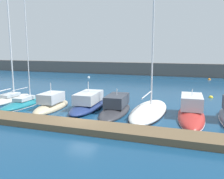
{
  "coord_description": "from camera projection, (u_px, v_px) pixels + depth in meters",
  "views": [
    {
      "loc": [
        9.2,
        -18.57,
        6.49
      ],
      "look_at": [
        1.74,
        3.22,
        2.56
      ],
      "focal_mm": 38.2,
      "sensor_mm": 36.0,
      "label": 1
    }
  ],
  "objects": [
    {
      "name": "breakwater_seawall",
      "position": [
        154.0,
        69.0,
        59.29
      ],
      "size": [
        108.0,
        2.24,
        3.1
      ],
      "primitive_type": "cube",
      "color": "#5B5651",
      "rests_on": "ground_plane"
    },
    {
      "name": "mooring_buoy_white",
      "position": [
        89.0,
        78.0,
        54.71
      ],
      "size": [
        0.6,
        0.6,
        0.6
      ],
      "primitive_type": "sphere",
      "color": "white",
      "rests_on": "ground_plane"
    },
    {
      "name": "ground_plane",
      "position": [
        82.0,
        122.0,
        21.35
      ],
      "size": [
        120.0,
        120.0,
        0.0
      ],
      "primitive_type": "plane",
      "color": "navy"
    },
    {
      "name": "mooring_buoy_yellow",
      "position": [
        211.0,
        98.0,
        32.1
      ],
      "size": [
        0.6,
        0.6,
        0.6
      ],
      "primitive_type": "sphere",
      "color": "yellow",
      "rests_on": "ground_plane"
    },
    {
      "name": "mooring_buoy_orange",
      "position": [
        209.0,
        80.0,
        50.95
      ],
      "size": [
        0.65,
        0.65,
        0.65
      ],
      "primitive_type": "sphere",
      "color": "orange",
      "rests_on": "ground_plane"
    },
    {
      "name": "sailboat_ivory_nearest",
      "position": [
        8.0,
        98.0,
        29.57
      ],
      "size": [
        2.43,
        8.11,
        15.49
      ],
      "rotation": [
        0.0,
        0.0,
        1.61
      ],
      "color": "silver",
      "rests_on": "ground_plane"
    },
    {
      "name": "motorboat_sand_third",
      "position": [
        52.0,
        105.0,
        25.99
      ],
      "size": [
        2.31,
        6.41,
        3.32
      ],
      "rotation": [
        0.0,
        0.0,
        1.6
      ],
      "color": "beige",
      "rests_on": "ground_plane"
    },
    {
      "name": "sailboat_white_sixth",
      "position": [
        149.0,
        110.0,
        24.38
      ],
      "size": [
        3.56,
        10.23,
        21.55
      ],
      "rotation": [
        0.0,
        0.0,
        1.54
      ],
      "color": "white",
      "rests_on": "ground_plane"
    },
    {
      "name": "motorboat_charcoal_fifth",
      "position": [
        116.0,
        108.0,
        24.76
      ],
      "size": [
        2.94,
        7.77,
        2.76
      ],
      "rotation": [
        0.0,
        0.0,
        1.62
      ],
      "color": "#2D2D33",
      "rests_on": "ground_plane"
    },
    {
      "name": "sailboat_teal_second",
      "position": [
        25.0,
        103.0,
        27.86
      ],
      "size": [
        2.52,
        7.57,
        14.0
      ],
      "rotation": [
        0.0,
        0.0,
        1.58
      ],
      "color": "#19707F",
      "rests_on": "ground_plane"
    },
    {
      "name": "motorboat_navy_fourth",
      "position": [
        89.0,
        103.0,
        26.41
      ],
      "size": [
        3.15,
        8.89,
        3.19
      ],
      "rotation": [
        0.0,
        0.0,
        1.62
      ],
      "color": "navy",
      "rests_on": "ground_plane"
    },
    {
      "name": "dock_pier",
      "position": [
        72.0,
        125.0,
        19.63
      ],
      "size": [
        32.77,
        2.39,
        0.53
      ],
      "primitive_type": "cube",
      "color": "brown",
      "rests_on": "ground_plane"
    },
    {
      "name": "motorboat_red_seventh",
      "position": [
        191.0,
        112.0,
        22.97
      ],
      "size": [
        2.79,
        9.37,
        3.11
      ],
      "rotation": [
        0.0,
        0.0,
        1.6
      ],
      "color": "#B72D28",
      "rests_on": "ground_plane"
    }
  ]
}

